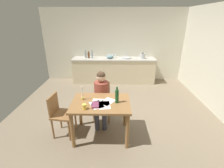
% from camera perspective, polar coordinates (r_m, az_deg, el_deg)
% --- Properties ---
extents(ground_plane, '(5.20, 5.20, 0.04)m').
position_cam_1_polar(ground_plane, '(4.15, 0.37, -10.64)').
color(ground_plane, '#7A6B56').
extents(wall_back, '(5.20, 0.12, 2.60)m').
position_cam_1_polar(wall_back, '(6.15, 0.71, 13.52)').
color(wall_back, beige).
rests_on(wall_back, ground).
extents(kitchen_counter, '(2.99, 0.64, 0.90)m').
position_cam_1_polar(kitchen_counter, '(5.99, 0.65, 4.95)').
color(kitchen_counter, beige).
rests_on(kitchen_counter, ground).
extents(dining_table, '(1.11, 0.81, 0.76)m').
position_cam_1_polar(dining_table, '(3.13, -3.95, -8.50)').
color(dining_table, olive).
rests_on(dining_table, ground).
extents(chair_at_table, '(0.40, 0.40, 0.88)m').
position_cam_1_polar(chair_at_table, '(3.76, -3.60, -5.35)').
color(chair_at_table, olive).
rests_on(chair_at_table, ground).
extents(person_seated, '(0.32, 0.59, 1.19)m').
position_cam_1_polar(person_seated, '(3.54, -3.85, -3.78)').
color(person_seated, brown).
rests_on(person_seated, ground).
extents(chair_side_empty, '(0.45, 0.45, 0.88)m').
position_cam_1_polar(chair_side_empty, '(3.39, -17.90, -9.84)').
color(chair_side_empty, olive).
rests_on(chair_side_empty, ground).
extents(coffee_mug, '(0.11, 0.07, 0.10)m').
position_cam_1_polar(coffee_mug, '(2.85, -9.73, -7.96)').
color(coffee_mug, '#F2CC4C').
rests_on(coffee_mug, dining_table).
extents(candlestick, '(0.06, 0.06, 0.28)m').
position_cam_1_polar(candlestick, '(3.16, -10.42, -4.19)').
color(candlestick, gold).
rests_on(candlestick, dining_table).
extents(book_magazine, '(0.15, 0.23, 0.03)m').
position_cam_1_polar(book_magazine, '(2.95, -5.95, -7.37)').
color(book_magazine, '#6F324B').
rests_on(book_magazine, dining_table).
extents(paper_letter, '(0.32, 0.36, 0.00)m').
position_cam_1_polar(paper_letter, '(2.98, -5.46, -7.34)').
color(paper_letter, white).
rests_on(paper_letter, dining_table).
extents(paper_bill, '(0.25, 0.32, 0.00)m').
position_cam_1_polar(paper_bill, '(2.96, -2.77, -7.48)').
color(paper_bill, white).
rests_on(paper_bill, dining_table).
extents(paper_envelope, '(0.34, 0.36, 0.00)m').
position_cam_1_polar(paper_envelope, '(3.08, -1.64, -6.24)').
color(paper_envelope, white).
rests_on(paper_envelope, dining_table).
extents(paper_receipt, '(0.22, 0.30, 0.00)m').
position_cam_1_polar(paper_receipt, '(3.05, -5.20, -6.54)').
color(paper_receipt, white).
rests_on(paper_receipt, dining_table).
extents(wine_bottle_on_table, '(0.07, 0.07, 0.32)m').
position_cam_1_polar(wine_bottle_on_table, '(2.98, 1.76, -4.31)').
color(wine_bottle_on_table, '#194C23').
rests_on(wine_bottle_on_table, dining_table).
extents(sink_unit, '(0.36, 0.36, 0.24)m').
position_cam_1_polar(sink_unit, '(5.89, 5.04, 9.30)').
color(sink_unit, '#B2B7BC').
rests_on(sink_unit, kitchen_counter).
extents(bottle_oil, '(0.07, 0.07, 0.28)m').
position_cam_1_polar(bottle_oil, '(6.01, -9.38, 10.29)').
color(bottle_oil, '#8C999E').
rests_on(bottle_oil, kitchen_counter).
extents(bottle_vinegar, '(0.07, 0.07, 0.25)m').
position_cam_1_polar(bottle_vinegar, '(5.95, -8.27, 10.13)').
color(bottle_vinegar, '#593319').
rests_on(bottle_vinegar, kitchen_counter).
extents(bottle_wine_red, '(0.06, 0.06, 0.31)m').
position_cam_1_polar(bottle_wine_red, '(5.91, -7.07, 10.35)').
color(bottle_wine_red, '#8C999E').
rests_on(bottle_wine_red, kitchen_counter).
extents(mixing_bowl, '(0.25, 0.25, 0.11)m').
position_cam_1_polar(mixing_bowl, '(5.88, -0.79, 9.69)').
color(mixing_bowl, '#668C99').
rests_on(mixing_bowl, kitchen_counter).
extents(stovetop_kettle, '(0.18, 0.18, 0.22)m').
position_cam_1_polar(stovetop_kettle, '(5.94, 10.84, 9.85)').
color(stovetop_kettle, '#B7BABF').
rests_on(stovetop_kettle, kitchen_counter).
extents(wine_glass_near_sink, '(0.07, 0.07, 0.15)m').
position_cam_1_polar(wine_glass_near_sink, '(6.00, 1.26, 10.46)').
color(wine_glass_near_sink, silver).
rests_on(wine_glass_near_sink, kitchen_counter).
extents(wine_glass_by_kettle, '(0.07, 0.07, 0.15)m').
position_cam_1_polar(wine_glass_by_kettle, '(6.00, 0.23, 10.46)').
color(wine_glass_by_kettle, silver).
rests_on(wine_glass_by_kettle, kitchen_counter).
extents(wine_glass_back_left, '(0.07, 0.07, 0.15)m').
position_cam_1_polar(wine_glass_back_left, '(6.00, -1.02, 10.47)').
color(wine_glass_back_left, silver).
rests_on(wine_glass_back_left, kitchen_counter).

